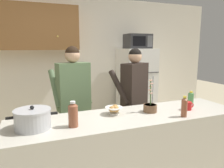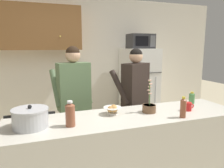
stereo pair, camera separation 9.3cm
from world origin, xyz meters
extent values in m
cube|color=silver|center=(0.00, 2.30, 1.30)|extent=(6.00, 0.12, 2.60)
cube|color=brown|center=(-1.20, 2.07, 1.97)|extent=(2.21, 0.34, 0.77)
sphere|color=gold|center=(-0.48, 1.90, 1.82)|extent=(0.03, 0.03, 0.03)
cube|color=beige|center=(0.00, 0.00, 0.46)|extent=(2.54, 0.68, 0.92)
cube|color=white|center=(1.05, 1.85, 0.80)|extent=(0.64, 0.64, 1.61)
cube|color=#333333|center=(1.05, 1.53, 1.16)|extent=(0.63, 0.01, 0.01)
cylinder|color=#B2B2B7|center=(1.22, 1.50, 0.72)|extent=(0.02, 0.02, 0.72)
cube|color=#2D2D30|center=(1.05, 1.83, 1.75)|extent=(0.48, 0.36, 0.28)
cube|color=black|center=(0.99, 1.65, 1.75)|extent=(0.26, 0.01, 0.18)
cube|color=#59595B|center=(1.22, 1.65, 1.75)|extent=(0.11, 0.01, 0.21)
cylinder|color=#726656|center=(-0.38, 0.80, 0.40)|extent=(0.11, 0.11, 0.80)
cylinder|color=#726656|center=(-0.52, 0.78, 0.40)|extent=(0.11, 0.11, 0.80)
cube|color=#59724C|center=(-0.45, 0.79, 1.12)|extent=(0.44, 0.27, 0.64)
sphere|color=#D8A884|center=(-0.45, 0.79, 1.53)|extent=(0.19, 0.19, 0.19)
sphere|color=black|center=(-0.45, 0.79, 1.56)|extent=(0.18, 0.18, 0.18)
cylinder|color=#59724C|center=(-0.26, 0.95, 1.10)|extent=(0.14, 0.38, 0.49)
cylinder|color=#59724C|center=(-0.68, 0.88, 1.10)|extent=(0.14, 0.38, 0.49)
cylinder|color=#33384C|center=(0.49, 0.77, 0.39)|extent=(0.11, 0.11, 0.79)
cylinder|color=#33384C|center=(0.36, 0.70, 0.39)|extent=(0.11, 0.11, 0.79)
cube|color=#2D231E|center=(0.42, 0.73, 1.10)|extent=(0.46, 0.37, 0.62)
sphere|color=#D8A884|center=(0.42, 0.73, 1.51)|extent=(0.19, 0.19, 0.19)
sphere|color=black|center=(0.42, 0.73, 1.53)|extent=(0.18, 0.18, 0.18)
cylinder|color=#2D231E|center=(0.55, 0.93, 1.08)|extent=(0.24, 0.37, 0.48)
cylinder|color=#2D231E|center=(0.19, 0.75, 1.08)|extent=(0.24, 0.37, 0.48)
cylinder|color=silver|center=(-0.98, -0.01, 1.00)|extent=(0.31, 0.31, 0.16)
cylinder|color=silver|center=(-0.98, -0.01, 1.09)|extent=(0.32, 0.32, 0.02)
sphere|color=black|center=(-0.98, -0.01, 1.11)|extent=(0.04, 0.04, 0.04)
cube|color=black|center=(-1.17, -0.01, 1.04)|extent=(0.06, 0.02, 0.02)
cube|color=black|center=(-0.79, -0.01, 1.04)|extent=(0.06, 0.02, 0.02)
cylinder|color=red|center=(0.70, -0.06, 0.97)|extent=(0.09, 0.09, 0.10)
torus|color=red|center=(0.76, -0.06, 0.97)|extent=(0.06, 0.01, 0.06)
cylinder|color=white|center=(-0.16, 0.10, 0.93)|extent=(0.11, 0.11, 0.02)
cone|color=white|center=(-0.16, 0.10, 0.97)|extent=(0.20, 0.20, 0.06)
sphere|color=tan|center=(-0.18, 0.08, 0.98)|extent=(0.07, 0.07, 0.07)
sphere|color=tan|center=(-0.13, 0.13, 0.98)|extent=(0.07, 0.07, 0.07)
sphere|color=tan|center=(-0.15, 0.07, 0.98)|extent=(0.07, 0.07, 0.07)
cylinder|color=#4C8C4C|center=(0.96, 0.18, 0.98)|extent=(0.07, 0.07, 0.12)
cone|color=#4C8C4C|center=(0.96, 0.18, 1.05)|extent=(0.07, 0.07, 0.02)
cylinder|color=gold|center=(0.96, 0.18, 1.06)|extent=(0.04, 0.04, 0.02)
cylinder|color=brown|center=(-0.64, -0.10, 1.02)|extent=(0.09, 0.09, 0.20)
cone|color=brown|center=(-0.64, -0.10, 1.13)|extent=(0.09, 0.09, 0.03)
cylinder|color=white|center=(-0.64, -0.10, 1.15)|extent=(0.05, 0.05, 0.02)
cylinder|color=brown|center=(0.49, -0.24, 1.01)|extent=(0.06, 0.06, 0.18)
cone|color=brown|center=(0.49, -0.24, 1.11)|extent=(0.06, 0.06, 0.03)
cylinder|color=gold|center=(0.49, -0.24, 1.13)|extent=(0.03, 0.03, 0.02)
cylinder|color=brown|center=(0.25, 0.03, 0.96)|extent=(0.15, 0.15, 0.09)
cylinder|color=#38281E|center=(0.25, 0.03, 1.00)|extent=(0.14, 0.14, 0.01)
cylinder|color=#4C7238|center=(0.25, 0.03, 1.15)|extent=(0.01, 0.03, 0.29)
ellipsoid|color=#D8A58C|center=(0.26, 0.03, 1.13)|extent=(0.04, 0.03, 0.02)
ellipsoid|color=#D8A58C|center=(0.25, 0.04, 1.17)|extent=(0.04, 0.03, 0.02)
ellipsoid|color=#D8A58C|center=(0.26, 0.05, 1.21)|extent=(0.04, 0.03, 0.02)
ellipsoid|color=#D8A58C|center=(0.26, 0.03, 1.24)|extent=(0.04, 0.03, 0.02)
ellipsoid|color=#D8A58C|center=(0.25, 0.04, 1.28)|extent=(0.04, 0.03, 0.02)
camera|label=1|loc=(-0.99, -1.95, 1.64)|focal=34.18mm
camera|label=2|loc=(-0.90, -1.99, 1.64)|focal=34.18mm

